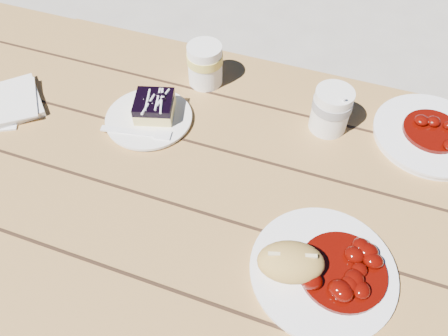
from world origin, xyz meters
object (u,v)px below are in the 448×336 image
(dessert_plate, at_px, (149,119))
(second_plate, at_px, (430,135))
(coffee_cup, at_px, (331,110))
(blueberry_cake, at_px, (154,106))
(main_plate, at_px, (322,272))
(bread_roll, at_px, (291,262))
(second_cup, at_px, (205,65))
(picnic_table, at_px, (223,225))

(dessert_plate, height_order, second_plate, second_plate)
(dessert_plate, height_order, coffee_cup, coffee_cup)
(blueberry_cake, distance_m, coffee_cup, 0.38)
(blueberry_cake, bearing_deg, main_plate, -46.49)
(bread_roll, relative_size, second_cup, 1.10)
(bread_roll, height_order, second_cup, second_cup)
(picnic_table, relative_size, bread_roll, 17.92)
(second_plate, bearing_deg, coffee_cup, -169.10)
(picnic_table, distance_m, bread_roll, 0.31)
(bread_roll, distance_m, coffee_cup, 0.37)
(main_plate, bearing_deg, dessert_plate, 151.94)
(bread_roll, xyz_separation_m, dessert_plate, (-0.39, 0.25, -0.04))
(picnic_table, bearing_deg, dessert_plate, 153.14)
(second_plate, bearing_deg, dessert_plate, -165.27)
(second_plate, distance_m, second_cup, 0.53)
(bread_roll, height_order, dessert_plate, bread_roll)
(blueberry_cake, height_order, second_cup, second_cup)
(second_plate, relative_size, second_cup, 2.36)
(bread_roll, xyz_separation_m, blueberry_cake, (-0.38, 0.27, -0.01))
(picnic_table, distance_m, second_cup, 0.38)
(main_plate, height_order, second_plate, same)
(bread_roll, relative_size, second_plate, 0.47)
(dessert_plate, height_order, blueberry_cake, blueberry_cake)
(blueberry_cake, relative_size, second_cup, 1.01)
(picnic_table, xyz_separation_m, coffee_cup, (0.16, 0.22, 0.21))
(picnic_table, height_order, dessert_plate, dessert_plate)
(blueberry_cake, bearing_deg, coffee_cup, -1.22)
(main_plate, height_order, coffee_cup, coffee_cup)
(bread_roll, relative_size, coffee_cup, 1.10)
(picnic_table, distance_m, second_plate, 0.49)
(picnic_table, bearing_deg, bread_roll, -40.50)
(blueberry_cake, bearing_deg, dessert_plate, -140.05)
(dessert_plate, bearing_deg, coffee_cup, 16.86)
(blueberry_cake, relative_size, second_plate, 0.43)
(dessert_plate, bearing_deg, picnic_table, -26.86)
(dessert_plate, bearing_deg, main_plate, -28.06)
(bread_roll, bearing_deg, second_plate, 62.96)
(main_plate, height_order, blueberry_cake, blueberry_cake)
(dessert_plate, distance_m, second_cup, 0.19)
(main_plate, height_order, second_cup, second_cup)
(bread_roll, xyz_separation_m, second_plate, (0.21, 0.41, -0.04))
(coffee_cup, distance_m, second_plate, 0.22)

